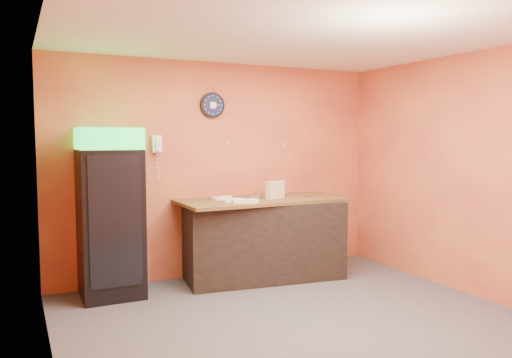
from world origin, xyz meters
TOP-DOWN VIEW (x-y plane):
  - floor at (0.00, 0.00)m, footprint 4.50×4.50m
  - back_wall at (0.00, 2.00)m, footprint 4.50×0.02m
  - left_wall at (-2.25, 0.00)m, footprint 0.02×4.00m
  - right_wall at (2.25, 0.00)m, footprint 0.02×4.00m
  - ceiling at (0.00, 0.00)m, footprint 4.50×4.00m
  - beverage_cooler at (-1.51, 1.61)m, footprint 0.68×0.69m
  - prep_counter at (0.39, 1.56)m, footprint 2.10×1.15m
  - wall_clock at (-0.13, 1.97)m, footprint 0.33×0.06m
  - wall_phone at (-0.88, 1.95)m, footprint 0.11×0.10m
  - butcher_paper at (0.39, 1.56)m, footprint 2.18×0.98m
  - sub_roll_stack at (0.53, 1.48)m, footprint 0.28×0.17m
  - wrapped_sandwich_left at (-0.10, 1.42)m, footprint 0.29×0.17m
  - wrapped_sandwich_mid at (0.01, 1.26)m, footprint 0.32×0.20m
  - wrapped_sandwich_right at (-0.12, 1.69)m, footprint 0.28×0.19m
  - kitchen_tool at (0.42, 1.68)m, footprint 0.06×0.06m

SIDE VIEW (x-z plane):
  - floor at x=0.00m, z-range 0.00..0.00m
  - prep_counter at x=0.39m, z-range 0.00..1.00m
  - beverage_cooler at x=-1.51m, z-range -0.02..1.91m
  - butcher_paper at x=0.39m, z-range 1.00..1.04m
  - wrapped_sandwich_right at x=-0.12m, z-range 1.04..1.08m
  - wrapped_sandwich_left at x=-0.10m, z-range 1.04..1.08m
  - wrapped_sandwich_mid at x=0.01m, z-range 1.04..1.08m
  - kitchen_tool at x=0.42m, z-range 1.04..1.10m
  - sub_roll_stack at x=0.53m, z-range 1.04..1.26m
  - back_wall at x=0.00m, z-range 0.00..2.80m
  - left_wall at x=-2.25m, z-range 0.00..2.80m
  - right_wall at x=2.25m, z-range 0.00..2.80m
  - wall_phone at x=-0.88m, z-range 1.64..1.85m
  - wall_clock at x=-0.13m, z-range 2.08..2.40m
  - ceiling at x=0.00m, z-range 2.79..2.81m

